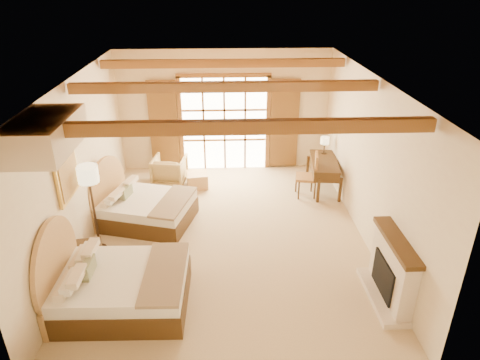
{
  "coord_description": "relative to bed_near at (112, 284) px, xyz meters",
  "views": [
    {
      "loc": [
        -0.08,
        -7.43,
        4.84
      ],
      "look_at": [
        0.27,
        0.2,
        1.17
      ],
      "focal_mm": 32.0,
      "sensor_mm": 36.0,
      "label": 1
    }
  ],
  "objects": [
    {
      "name": "floor",
      "position": [
        1.86,
        1.95,
        -0.41
      ],
      "size": [
        7.0,
        7.0,
        0.0
      ],
      "primitive_type": "plane",
      "color": "#D0B78F",
      "rests_on": "ground"
    },
    {
      "name": "wall_back",
      "position": [
        1.86,
        5.45,
        1.19
      ],
      "size": [
        5.5,
        0.0,
        5.5
      ],
      "primitive_type": "plane",
      "rotation": [
        1.57,
        0.0,
        0.0
      ],
      "color": "beige",
      "rests_on": "ground"
    },
    {
      "name": "wall_left",
      "position": [
        -0.89,
        1.95,
        1.19
      ],
      "size": [
        0.0,
        7.0,
        7.0
      ],
      "primitive_type": "plane",
      "rotation": [
        1.57,
        0.0,
        1.57
      ],
      "color": "beige",
      "rests_on": "ground"
    },
    {
      "name": "wall_right",
      "position": [
        4.61,
        1.95,
        1.19
      ],
      "size": [
        0.0,
        7.0,
        7.0
      ],
      "primitive_type": "plane",
      "rotation": [
        1.57,
        0.0,
        -1.57
      ],
      "color": "beige",
      "rests_on": "ground"
    },
    {
      "name": "ceiling",
      "position": [
        1.86,
        1.95,
        2.79
      ],
      "size": [
        7.0,
        7.0,
        0.0
      ],
      "primitive_type": "plane",
      "rotation": [
        3.14,
        0.0,
        0.0
      ],
      "color": "#BA713E",
      "rests_on": "ground"
    },
    {
      "name": "ceiling_beams",
      "position": [
        1.86,
        1.95,
        2.67
      ],
      "size": [
        5.39,
        4.6,
        0.18
      ],
      "primitive_type": null,
      "color": "brown",
      "rests_on": "ceiling"
    },
    {
      "name": "french_doors",
      "position": [
        1.86,
        5.39,
        0.84
      ],
      "size": [
        3.95,
        0.08,
        2.6
      ],
      "color": "white",
      "rests_on": "ground"
    },
    {
      "name": "fireplace",
      "position": [
        4.46,
        -0.05,
        0.1
      ],
      "size": [
        0.46,
        1.4,
        1.16
      ],
      "color": "beige",
      "rests_on": "ground"
    },
    {
      "name": "painting",
      "position": [
        -0.84,
        1.2,
        1.34
      ],
      "size": [
        0.06,
        0.95,
        0.75
      ],
      "color": "#DDB64F",
      "rests_on": "wall_left"
    },
    {
      "name": "canopy_valance",
      "position": [
        -0.54,
        -0.05,
        2.54
      ],
      "size": [
        0.7,
        1.4,
        0.45
      ],
      "primitive_type": "cube",
      "color": "#F0E1C2",
      "rests_on": "ceiling"
    },
    {
      "name": "bed_near",
      "position": [
        0.0,
        0.0,
        0.0
      ],
      "size": [
        2.09,
        1.62,
        1.36
      ],
      "rotation": [
        0.0,
        0.0,
        -0.02
      ],
      "color": "#462A12",
      "rests_on": "floor"
    },
    {
      "name": "bed_far",
      "position": [
        0.01,
        2.59,
        -0.04
      ],
      "size": [
        2.23,
        1.86,
        1.23
      ],
      "rotation": [
        0.0,
        0.0,
        -0.28
      ],
      "color": "#462A12",
      "rests_on": "floor"
    },
    {
      "name": "nightstand",
      "position": [
        -0.62,
        0.79,
        -0.1
      ],
      "size": [
        0.6,
        0.6,
        0.62
      ],
      "primitive_type": "cube",
      "rotation": [
        0.0,
        0.0,
        0.18
      ],
      "color": "#462A12",
      "rests_on": "floor"
    },
    {
      "name": "floor_lamp",
      "position": [
        -0.64,
        1.61,
        1.09
      ],
      "size": [
        0.37,
        0.37,
        1.76
      ],
      "color": "#37281C",
      "rests_on": "floor"
    },
    {
      "name": "armchair",
      "position": [
        0.45,
        4.45,
        -0.04
      ],
      "size": [
        0.91,
        0.93,
        0.74
      ],
      "primitive_type": "imported",
      "rotation": [
        0.0,
        0.0,
        -3.3
      ],
      "color": "tan",
      "rests_on": "floor"
    },
    {
      "name": "ottoman",
      "position": [
        1.15,
        4.26,
        -0.23
      ],
      "size": [
        0.57,
        0.57,
        0.37
      ],
      "primitive_type": "cube",
      "rotation": [
        0.0,
        0.0,
        0.12
      ],
      "color": "tan",
      "rests_on": "floor"
    },
    {
      "name": "desk",
      "position": [
        4.27,
        3.98,
        0.01
      ],
      "size": [
        0.79,
        1.5,
        0.78
      ],
      "rotation": [
        0.0,
        0.0,
        -0.13
      ],
      "color": "#462A12",
      "rests_on": "floor"
    },
    {
      "name": "desk_chair",
      "position": [
        3.81,
        3.67,
        -0.07
      ],
      "size": [
        0.57,
        0.56,
        1.09
      ],
      "rotation": [
        0.0,
        0.0,
        -0.19
      ],
      "color": "olive",
      "rests_on": "floor"
    },
    {
      "name": "desk_lamp",
      "position": [
        4.35,
        4.43,
        0.7
      ],
      "size": [
        0.22,
        0.22,
        0.44
      ],
      "color": "#37281C",
      "rests_on": "desk"
    }
  ]
}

